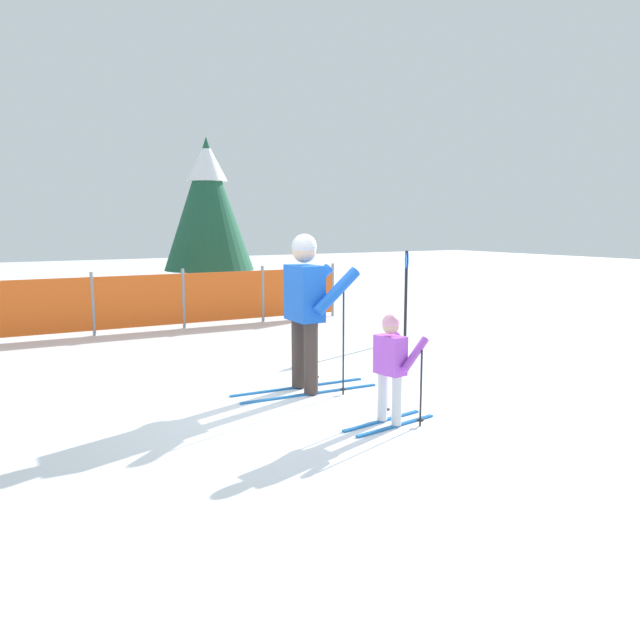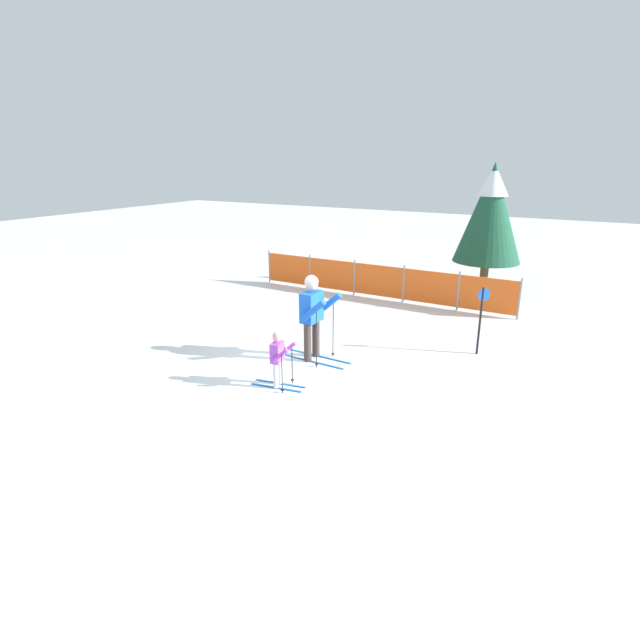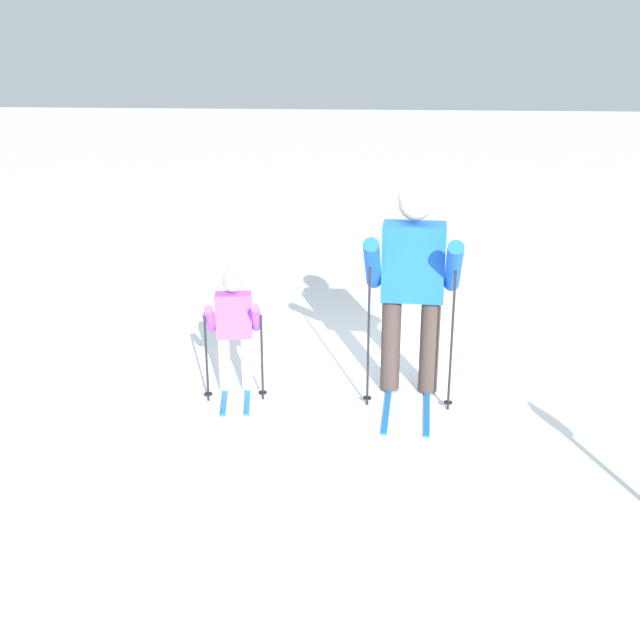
{
  "view_description": "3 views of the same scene",
  "coord_description": "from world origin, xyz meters",
  "px_view_note": "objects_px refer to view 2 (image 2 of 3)",
  "views": [
    {
      "loc": [
        -3.18,
        -6.05,
        1.96
      ],
      "look_at": [
        0.11,
        -0.43,
        0.96
      ],
      "focal_mm": 35.0,
      "sensor_mm": 36.0,
      "label": 1
    },
    {
      "loc": [
        5.32,
        -8.45,
        4.19
      ],
      "look_at": [
        0.73,
        -0.17,
        1.07
      ],
      "focal_mm": 28.0,
      "sensor_mm": 36.0,
      "label": 2
    },
    {
      "loc": [
        6.79,
        0.02,
        2.91
      ],
      "look_at": [
        0.44,
        -0.53,
        0.68
      ],
      "focal_mm": 45.0,
      "sensor_mm": 36.0,
      "label": 3
    }
  ],
  "objects_px": {
    "skier_child": "(278,355)",
    "trail_marker": "(481,314)",
    "conifer_far": "(491,211)",
    "skier_adult": "(313,310)",
    "safety_fence": "(378,281)"
  },
  "relations": [
    {
      "from": "conifer_far",
      "to": "trail_marker",
      "type": "height_order",
      "value": "conifer_far"
    },
    {
      "from": "skier_adult",
      "to": "skier_child",
      "type": "height_order",
      "value": "skier_adult"
    },
    {
      "from": "skier_adult",
      "to": "conifer_far",
      "type": "bearing_deg",
      "value": 79.78
    },
    {
      "from": "safety_fence",
      "to": "skier_child",
      "type": "bearing_deg",
      "value": -83.6
    },
    {
      "from": "skier_adult",
      "to": "conifer_far",
      "type": "xyz_separation_m",
      "value": [
        1.88,
        8.27,
        1.38
      ]
    },
    {
      "from": "trail_marker",
      "to": "skier_adult",
      "type": "bearing_deg",
      "value": -146.47
    },
    {
      "from": "skier_adult",
      "to": "trail_marker",
      "type": "distance_m",
      "value": 3.67
    },
    {
      "from": "skier_child",
      "to": "trail_marker",
      "type": "xyz_separation_m",
      "value": [
        2.94,
        3.53,
        0.29
      ]
    },
    {
      "from": "skier_child",
      "to": "trail_marker",
      "type": "bearing_deg",
      "value": 41.53
    },
    {
      "from": "trail_marker",
      "to": "skier_child",
      "type": "bearing_deg",
      "value": -129.84
    },
    {
      "from": "skier_child",
      "to": "trail_marker",
      "type": "distance_m",
      "value": 4.6
    },
    {
      "from": "trail_marker",
      "to": "conifer_far",
      "type": "bearing_deg",
      "value": 100.66
    },
    {
      "from": "skier_child",
      "to": "trail_marker",
      "type": "height_order",
      "value": "trail_marker"
    },
    {
      "from": "safety_fence",
      "to": "conifer_far",
      "type": "distance_m",
      "value": 4.45
    },
    {
      "from": "safety_fence",
      "to": "trail_marker",
      "type": "xyz_separation_m",
      "value": [
        3.69,
        -3.12,
        0.37
      ]
    }
  ]
}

